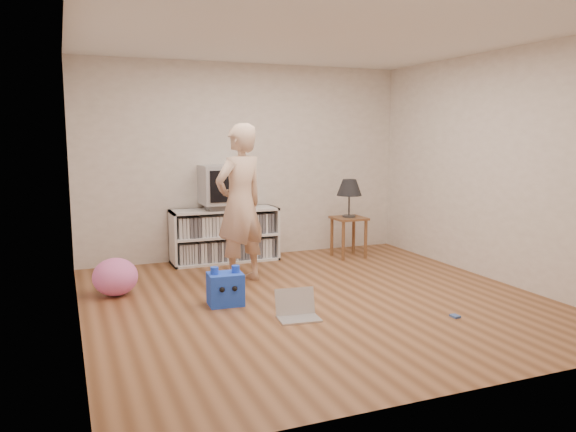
# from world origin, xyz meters

# --- Properties ---
(ground) EXTENTS (4.50, 4.50, 0.00)m
(ground) POSITION_xyz_m (0.00, 0.00, 0.00)
(ground) COLOR brown
(ground) RESTS_ON ground
(walls) EXTENTS (4.52, 4.52, 2.60)m
(walls) POSITION_xyz_m (0.00, 0.00, 1.30)
(walls) COLOR beige
(walls) RESTS_ON ground
(ceiling) EXTENTS (4.50, 4.50, 0.01)m
(ceiling) POSITION_xyz_m (0.00, 0.00, 2.60)
(ceiling) COLOR white
(ceiling) RESTS_ON walls
(media_unit) EXTENTS (1.40, 0.45, 0.70)m
(media_unit) POSITION_xyz_m (-0.38, 2.04, 0.35)
(media_unit) COLOR white
(media_unit) RESTS_ON ground
(dvd_deck) EXTENTS (0.45, 0.35, 0.07)m
(dvd_deck) POSITION_xyz_m (-0.38, 2.02, 0.73)
(dvd_deck) COLOR gray
(dvd_deck) RESTS_ON media_unit
(crt_tv) EXTENTS (0.60, 0.53, 0.50)m
(crt_tv) POSITION_xyz_m (-0.38, 2.02, 1.02)
(crt_tv) COLOR #A7A7AC
(crt_tv) RESTS_ON dvd_deck
(side_table) EXTENTS (0.42, 0.42, 0.55)m
(side_table) POSITION_xyz_m (1.26, 1.65, 0.42)
(side_table) COLOR brown
(side_table) RESTS_ON ground
(table_lamp) EXTENTS (0.34, 0.34, 0.52)m
(table_lamp) POSITION_xyz_m (1.26, 1.65, 0.94)
(table_lamp) COLOR #333333
(table_lamp) RESTS_ON side_table
(person) EXTENTS (0.77, 0.65, 1.79)m
(person) POSITION_xyz_m (-0.50, 0.93, 0.89)
(person) COLOR beige
(person) RESTS_ON ground
(laptop) EXTENTS (0.40, 0.34, 0.26)m
(laptop) POSITION_xyz_m (-0.39, -0.46, 0.07)
(laptop) COLOR silver
(laptop) RESTS_ON ground
(playing_cards) EXTENTS (0.07, 0.09, 0.02)m
(playing_cards) POSITION_xyz_m (0.96, -1.00, 0.01)
(playing_cards) COLOR #4163AF
(playing_cards) RESTS_ON ground
(plush_blue) EXTENTS (0.35, 0.31, 0.39)m
(plush_blue) POSITION_xyz_m (-0.89, 0.17, 0.17)
(plush_blue) COLOR blue
(plush_blue) RESTS_ON ground
(plush_pink) EXTENTS (0.55, 0.55, 0.39)m
(plush_pink) POSITION_xyz_m (-1.87, 0.92, 0.20)
(plush_pink) COLOR #FF73C6
(plush_pink) RESTS_ON ground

